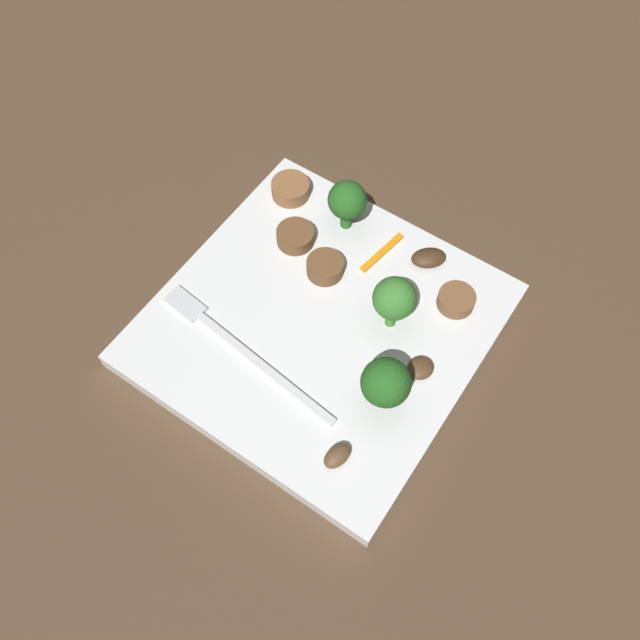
{
  "coord_description": "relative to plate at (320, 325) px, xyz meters",
  "views": [
    {
      "loc": [
        -0.16,
        0.23,
        0.51
      ],
      "look_at": [
        0.0,
        0.0,
        0.02
      ],
      "focal_mm": 38.17,
      "sensor_mm": 36.0,
      "label": 1
    }
  ],
  "objects": [
    {
      "name": "broccoli_floret_0",
      "position": [
        0.04,
        -0.09,
        0.04
      ],
      "size": [
        0.03,
        0.03,
        0.05
      ],
      "color": "#296420",
      "rests_on": "plate"
    },
    {
      "name": "plate",
      "position": [
        0.0,
        0.0,
        0.0
      ],
      "size": [
        0.26,
        0.26,
        0.02
      ],
      "primitive_type": "cube",
      "color": "white",
      "rests_on": "ground_plane"
    },
    {
      "name": "broccoli_floret_2",
      "position": [
        -0.05,
        -0.03,
        0.05
      ],
      "size": [
        0.03,
        0.03,
        0.06
      ],
      "color": "#408630",
      "rests_on": "plate"
    },
    {
      "name": "pepper_strip_0",
      "position": [
        -0.01,
        -0.09,
        0.01
      ],
      "size": [
        0.01,
        0.05,
        0.0
      ],
      "primitive_type": "cube",
      "rotation": [
        0.0,
        0.0,
        1.41
      ],
      "color": "orange",
      "rests_on": "plate"
    },
    {
      "name": "mushroom_0",
      "position": [
        -0.09,
        -0.01,
        0.01
      ],
      "size": [
        0.03,
        0.03,
        0.01
      ],
      "primitive_type": "ellipsoid",
      "rotation": [
        0.0,
        0.0,
        1.13
      ],
      "color": "#4C331E",
      "rests_on": "plate"
    },
    {
      "name": "ground_plane",
      "position": [
        0.0,
        0.0,
        -0.01
      ],
      "size": [
        1.4,
        1.4,
        0.0
      ],
      "primitive_type": "plane",
      "color": "#4C3826"
    },
    {
      "name": "mushroom_2",
      "position": [
        -0.04,
        -0.1,
        0.01
      ],
      "size": [
        0.04,
        0.04,
        0.01
      ],
      "primitive_type": "ellipsoid",
      "rotation": [
        0.0,
        0.0,
        3.89
      ],
      "color": "#422B19",
      "rests_on": "plate"
    },
    {
      "name": "sausage_slice_3",
      "position": [
        0.02,
        -0.04,
        0.02
      ],
      "size": [
        0.04,
        0.04,
        0.01
      ],
      "primitive_type": "cylinder",
      "rotation": [
        0.0,
        0.0,
        2.09
      ],
      "color": "brown",
      "rests_on": "plate"
    },
    {
      "name": "broccoli_floret_1",
      "position": [
        -0.08,
        0.03,
        0.05
      ],
      "size": [
        0.04,
        0.04,
        0.06
      ],
      "color": "#296420",
      "rests_on": "plate"
    },
    {
      "name": "mushroom_1",
      "position": [
        -0.08,
        0.09,
        0.01
      ],
      "size": [
        0.02,
        0.03,
        0.01
      ],
      "primitive_type": "ellipsoid",
      "rotation": [
        0.0,
        0.0,
        4.48
      ],
      "color": "brown",
      "rests_on": "plate"
    },
    {
      "name": "sausage_slice_2",
      "position": [
        0.1,
        -0.1,
        0.02
      ],
      "size": [
        0.05,
        0.05,
        0.01
      ],
      "primitive_type": "cylinder",
      "rotation": [
        0.0,
        0.0,
        2.04
      ],
      "color": "brown",
      "rests_on": "plate"
    },
    {
      "name": "sausage_slice_0",
      "position": [
        0.06,
        -0.05,
        0.02
      ],
      "size": [
        0.04,
        0.04,
        0.01
      ],
      "primitive_type": "cylinder",
      "rotation": [
        0.0,
        0.0,
        0.24
      ],
      "color": "brown",
      "rests_on": "plate"
    },
    {
      "name": "fork",
      "position": [
        0.04,
        0.06,
        0.01
      ],
      "size": [
        0.18,
        0.03,
        0.0
      ],
      "rotation": [
        0.0,
        0.0,
        -0.11
      ],
      "color": "silver",
      "rests_on": "plate"
    },
    {
      "name": "sausage_slice_1",
      "position": [
        -0.08,
        -0.08,
        0.02
      ],
      "size": [
        0.04,
        0.04,
        0.01
      ],
      "primitive_type": "cylinder",
      "rotation": [
        0.0,
        0.0,
        2.22
      ],
      "color": "brown",
      "rests_on": "plate"
    }
  ]
}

